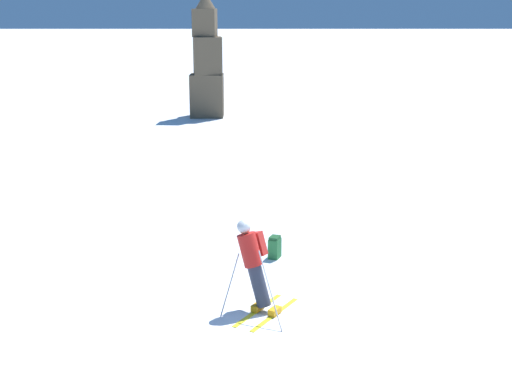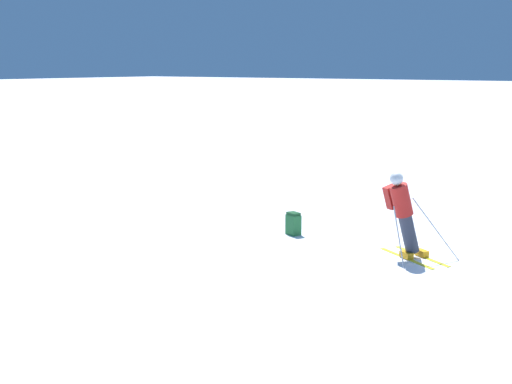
% 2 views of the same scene
% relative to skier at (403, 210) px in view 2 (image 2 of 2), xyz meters
% --- Properties ---
extents(ground_plane, '(300.00, 300.00, 0.00)m').
position_rel_skier_xyz_m(ground_plane, '(1.18, -0.17, -0.95)').
color(ground_plane, white).
extents(skier, '(1.45, 1.64, 1.74)m').
position_rel_skier_xyz_m(skier, '(0.00, 0.00, 0.00)').
color(skier, yellow).
rests_on(skier, ground).
extents(spare_backpack, '(0.31, 0.36, 0.50)m').
position_rel_skier_xyz_m(spare_backpack, '(0.46, 2.74, -0.70)').
color(spare_backpack, '#236633').
rests_on(spare_backpack, ground).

